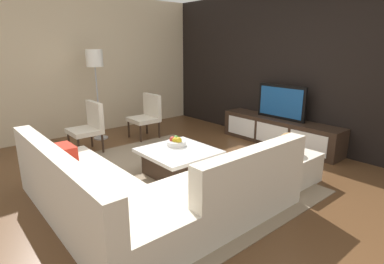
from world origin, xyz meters
name	(u,v)px	position (x,y,z in m)	size (l,w,h in m)	color
ground_plane	(177,179)	(0.00, 0.00, 0.00)	(14.00, 14.00, 0.00)	brown
feature_wall_back	(293,68)	(0.00, 2.70, 1.40)	(6.40, 0.12, 2.80)	black
side_wall_left	(90,66)	(-3.20, 0.20, 1.40)	(0.12, 5.20, 2.80)	beige
area_rug	(173,176)	(-0.10, 0.00, 0.01)	(3.46, 2.59, 0.01)	gray
media_console	(279,132)	(0.00, 2.40, 0.25)	(2.34, 0.48, 0.50)	#332319
television	(281,102)	(0.00, 2.40, 0.81)	(0.97, 0.06, 0.62)	black
sectional_couch	(144,192)	(0.54, -0.87, 0.28)	(2.54, 2.41, 0.83)	beige
coffee_table	(179,162)	(-0.10, 0.10, 0.20)	(0.96, 0.94, 0.38)	#332319
accent_chair_near	(89,124)	(-1.93, -0.43, 0.49)	(0.54, 0.49, 0.87)	#332319
floor_lamp	(95,64)	(-2.55, 0.03, 1.46)	(0.31, 0.31, 1.73)	#A5A5AA
ottoman	(286,166)	(0.99, 1.13, 0.20)	(0.70, 0.70, 0.40)	beige
fruit_bowl	(176,142)	(-0.28, 0.20, 0.44)	(0.28, 0.28, 0.14)	silver
accent_chair_far	(147,113)	(-2.02, 0.81, 0.49)	(0.54, 0.51, 0.87)	#332319
decorative_ball	(288,143)	(0.99, 1.13, 0.54)	(0.28, 0.28, 0.28)	#997247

